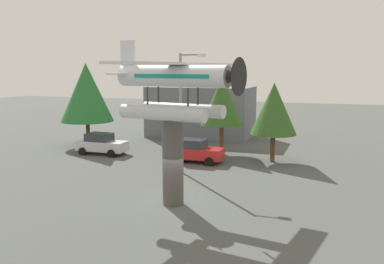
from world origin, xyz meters
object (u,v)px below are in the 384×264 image
floatplane_monument (175,86)px  storefront_building (201,112)px  car_near_silver (102,144)px  car_mid_red (195,151)px  streetlight_primary (183,105)px  tree_west (87,92)px  tree_center_back (274,109)px  tree_east (222,102)px  display_pedestal (173,162)px

floatplane_monument → storefront_building: (-5.78, 22.02, -3.63)m
car_near_silver → car_mid_red: 8.32m
floatplane_monument → car_near_silver: bearing=146.6°
floatplane_monument → storefront_building: floatplane_monument is taller
floatplane_monument → streetlight_primary: bearing=117.4°
tree_west → tree_center_back: tree_west is taller
car_near_silver → tree_east: tree_east is taller
floatplane_monument → car_near_silver: floatplane_monument is taller
display_pedestal → tree_center_back: size_ratio=0.75×
tree_center_back → streetlight_primary: bearing=-134.4°
storefront_building → tree_west: tree_west is taller
display_pedestal → storefront_building: bearing=104.4°
storefront_building → tree_west: size_ratio=1.39×
floatplane_monument → streetlight_primary: (-2.03, 6.65, -1.55)m
car_near_silver → storefront_building: (4.87, 11.82, 1.73)m
floatplane_monument → storefront_building: size_ratio=0.98×
tree_center_back → car_near_silver: bearing=-172.4°
streetlight_primary → tree_east: (0.79, 6.99, -0.30)m
streetlight_primary → tree_center_back: (5.28, 5.40, -0.61)m
car_near_silver → streetlight_primary: streetlight_primary is taller
car_near_silver → car_mid_red: (8.31, -0.27, 0.00)m
display_pedestal → car_near_silver: size_ratio=1.09×
tree_west → car_mid_red: bearing=-15.3°
streetlight_primary → storefront_building: 15.96m
floatplane_monument → tree_center_back: bearing=85.3°
streetlight_primary → tree_east: 7.04m
floatplane_monument → car_near_silver: 15.69m
tree_east → storefront_building: bearing=118.4°
floatplane_monument → storefront_building: bearing=115.1°
storefront_building → tree_west: 12.25m
storefront_building → car_mid_red: bearing=-74.1°
display_pedestal → car_mid_red: size_ratio=1.09×
display_pedestal → floatplane_monument: size_ratio=0.44×
car_near_silver → display_pedestal: bearing=-44.1°
floatplane_monument → tree_east: 13.82m
storefront_building → tree_east: (4.53, -8.38, 1.78)m
floatplane_monument → tree_west: bearing=147.0°
car_near_silver → tree_west: 5.89m
streetlight_primary → storefront_building: streetlight_primary is taller
car_mid_red → storefront_building: bearing=105.9°
tree_east → streetlight_primary: bearing=-96.4°
storefront_building → tree_center_back: tree_center_back is taller
car_near_silver → tree_east: (9.40, 3.44, 3.51)m
floatplane_monument → car_mid_red: size_ratio=2.48×
car_near_silver → storefront_building: bearing=67.6°
display_pedestal → floatplane_monument: (0.13, -0.02, 3.95)m
tree_west → streetlight_primary: bearing=-28.6°
car_near_silver → car_mid_red: bearing=-1.8°
floatplane_monument → tree_center_back: floatplane_monument is taller
car_near_silver → car_mid_red: size_ratio=1.00×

